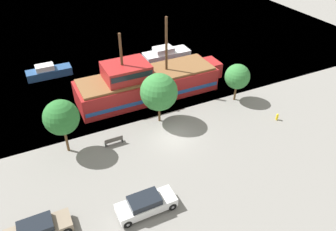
% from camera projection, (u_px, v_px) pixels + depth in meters
% --- Properties ---
extents(ground_plane, '(160.00, 160.00, 0.00)m').
position_uv_depth(ground_plane, '(173.00, 137.00, 32.31)').
color(ground_plane, gray).
extents(water_surface, '(80.00, 80.00, 0.00)m').
position_uv_depth(water_surface, '(73.00, 11.00, 64.66)').
color(water_surface, '#38667F').
rests_on(water_surface, ground).
extents(pirate_ship, '(17.55, 4.91, 9.05)m').
position_uv_depth(pirate_ship, '(146.00, 83.00, 37.69)').
color(pirate_ship, '#A31E1E').
rests_on(pirate_ship, water_surface).
extents(moored_boat_dockside, '(6.69, 2.50, 1.63)m').
position_uv_depth(moored_boat_dockside, '(166.00, 54.00, 46.85)').
color(moored_boat_dockside, silver).
rests_on(moored_boat_dockside, water_surface).
extents(moored_boat_outer, '(5.61, 1.82, 1.67)m').
position_uv_depth(moored_boat_outer, '(49.00, 72.00, 42.20)').
color(moored_boat_outer, navy).
rests_on(moored_boat_outer, water_surface).
extents(parked_car_curb_front, '(4.54, 1.77, 1.46)m').
position_uv_depth(parked_car_curb_front, '(146.00, 204.00, 24.59)').
color(parked_car_curb_front, white).
rests_on(parked_car_curb_front, ground_plane).
extents(parked_car_curb_mid, '(4.52, 1.78, 1.32)m').
position_uv_depth(parked_car_curb_mid, '(38.00, 229.00, 22.87)').
color(parked_car_curb_mid, '#7F705B').
rests_on(parked_car_curb_mid, ground_plane).
extents(fire_hydrant, '(0.42, 0.25, 0.76)m').
position_uv_depth(fire_hydrant, '(277.00, 117.00, 34.44)').
color(fire_hydrant, yellow).
rests_on(fire_hydrant, ground_plane).
extents(bench_promenade_east, '(1.76, 0.45, 0.85)m').
position_uv_depth(bench_promenade_east, '(114.00, 140.00, 31.18)').
color(bench_promenade_east, '#4C4742').
rests_on(bench_promenade_east, ground_plane).
extents(tree_row_east, '(3.17, 3.17, 5.37)m').
position_uv_depth(tree_row_east, '(61.00, 117.00, 28.52)').
color(tree_row_east, brown).
rests_on(tree_row_east, ground_plane).
extents(tree_row_mideast, '(3.79, 3.79, 5.41)m').
position_uv_depth(tree_row_mideast, '(159.00, 92.00, 32.54)').
color(tree_row_mideast, brown).
rests_on(tree_row_mideast, ground_plane).
extents(tree_row_midwest, '(2.80, 2.80, 4.40)m').
position_uv_depth(tree_row_midwest, '(237.00, 77.00, 36.25)').
color(tree_row_midwest, brown).
rests_on(tree_row_midwest, ground_plane).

